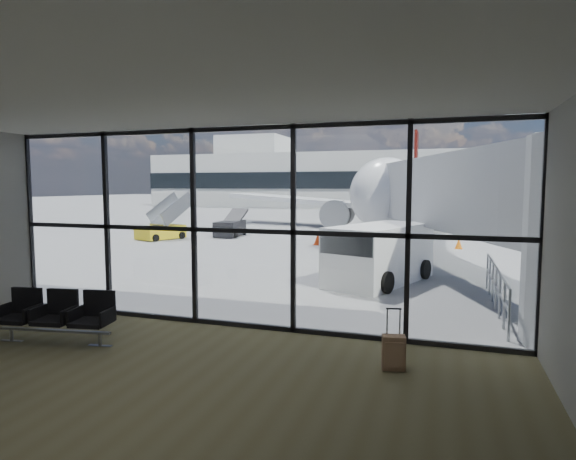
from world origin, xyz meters
The scene contains 20 objects.
ground centered at (0.00, 40.00, 0.00)m, with size 220.00×220.00×0.00m, color slate.
lounge_shell centered at (0.00, -4.80, 2.65)m, with size 12.02×8.01×4.51m.
glass_curtain_wall centered at (0.00, 0.00, 2.25)m, with size 12.10×0.12×4.50m.
jet_bridge centered at (4.90, 7.07, 2.76)m, with size 8.00×16.50×4.33m.
apron_railing centered at (5.60, 3.50, 0.72)m, with size 0.06×5.46×1.11m.
far_terminal centered at (-0.59, 61.97, 4.21)m, with size 80.00×12.20×11.00m.
tree_0 centered at (-45.00, 72.00, 4.63)m, with size 4.95×4.95×7.12m.
tree_1 centered at (-39.00, 72.00, 5.25)m, with size 5.61×5.61×8.07m.
tree_2 centered at (-33.00, 72.00, 5.88)m, with size 6.27×6.27×9.03m.
tree_3 centered at (-27.00, 72.00, 4.63)m, with size 4.95×4.95×7.12m.
tree_4 centered at (-21.00, 72.00, 5.25)m, with size 5.61×5.61×8.07m.
tree_5 centered at (-15.00, 72.00, 5.88)m, with size 6.27×6.27×9.03m.
seating_row centered at (-3.19, -2.10, 0.59)m, with size 2.39×1.02×1.07m.
suitcase centered at (3.51, -1.54, 0.32)m, with size 0.43×0.35×1.07m.
airliner centered at (1.43, 28.48, 2.74)m, with size 30.19×34.92×9.00m.
service_van centered at (2.23, 6.08, 0.98)m, with size 3.30×4.77×1.91m.
belt_loader centered at (-8.67, 18.05, 0.56)m, with size 1.72×3.76×1.68m.
mobile_stairs centered at (-11.90, 15.23, 0.54)m, with size 2.47×3.51×2.25m.
traffic_cone_b centered at (-2.23, 15.35, 0.30)m, with size 0.45×0.45×0.64m.
traffic_cone_c centered at (5.00, 16.02, 0.26)m, with size 0.38×0.38×0.55m.
Camera 1 is at (4.28, -9.80, 3.19)m, focal length 30.00 mm.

